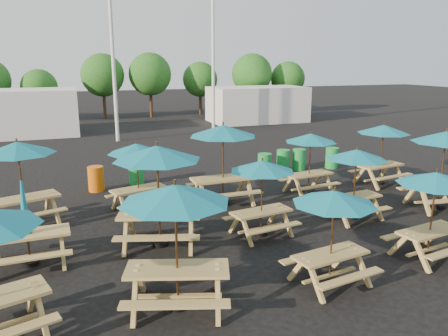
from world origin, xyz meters
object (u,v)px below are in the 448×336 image
object	(u,v)px
picnic_unit_10	(356,159)
waste_bin_3	(283,160)
picnic_unit_14	(383,133)
waste_bin_1	(136,172)
picnic_unit_3	(175,202)
picnic_unit_11	(311,142)
picnic_unit_8	(223,136)
picnic_unit_4	(157,160)
picnic_unit_6	(334,204)
picnic_unit_9	(436,184)
waste_bin_5	(332,158)
waste_bin_4	(299,159)
picnic_unit_1	(26,226)
picnic_unit_2	(18,153)
picnic_unit_13	(446,142)
picnic_unit_7	(262,171)
picnic_unit_5	(137,153)
waste_bin_2	(264,165)
waste_bin_0	(96,179)

from	to	relation	value
picnic_unit_10	waste_bin_3	world-z (taller)	picnic_unit_10
picnic_unit_14	waste_bin_1	distance (m)	9.20
picnic_unit_3	picnic_unit_11	distance (m)	8.21
picnic_unit_11	waste_bin_1	distance (m)	6.47
picnic_unit_11	picnic_unit_8	bearing A→B (deg)	172.96
picnic_unit_4	waste_bin_3	size ratio (longest dim) A/B	3.01
picnic_unit_6	picnic_unit_9	xyz separation A→B (m)	(2.85, 0.28, 0.05)
picnic_unit_6	waste_bin_5	world-z (taller)	picnic_unit_6
picnic_unit_14	picnic_unit_11	bearing A→B (deg)	173.00
picnic_unit_8	waste_bin_4	size ratio (longest dim) A/B	2.91
picnic_unit_9	picnic_unit_1	bearing A→B (deg)	154.19
picnic_unit_2	picnic_unit_8	world-z (taller)	picnic_unit_8
picnic_unit_10	waste_bin_4	size ratio (longest dim) A/B	2.35
picnic_unit_8	picnic_unit_9	bearing A→B (deg)	-60.48
picnic_unit_13	waste_bin_4	xyz separation A→B (m)	(-1.65, 5.87, -1.65)
picnic_unit_4	waste_bin_5	world-z (taller)	picnic_unit_4
picnic_unit_13	waste_bin_3	xyz separation A→B (m)	(-2.34, 5.96, -1.65)
picnic_unit_7	picnic_unit_14	xyz separation A→B (m)	(6.22, 2.99, 0.18)
picnic_unit_5	waste_bin_3	xyz separation A→B (m)	(6.48, 2.96, -1.36)
picnic_unit_3	picnic_unit_7	world-z (taller)	picnic_unit_3
picnic_unit_4	picnic_unit_13	size ratio (longest dim) A/B	1.09
picnic_unit_6	waste_bin_1	world-z (taller)	picnic_unit_6
picnic_unit_5	waste_bin_4	xyz separation A→B (m)	(7.18, 2.88, -1.36)
picnic_unit_14	waste_bin_1	xyz separation A→B (m)	(-8.54, 3.11, -1.48)
waste_bin_2	waste_bin_4	size ratio (longest dim) A/B	1.00
picnic_unit_7	waste_bin_3	distance (m)	7.28
waste_bin_4	waste_bin_5	size ratio (longest dim) A/B	1.00
picnic_unit_4	waste_bin_2	distance (m)	7.80
picnic_unit_9	picnic_unit_14	size ratio (longest dim) A/B	0.93
picnic_unit_7	waste_bin_0	world-z (taller)	picnic_unit_7
picnic_unit_3	picnic_unit_14	size ratio (longest dim) A/B	1.12
picnic_unit_1	waste_bin_4	distance (m)	11.67
picnic_unit_1	picnic_unit_14	size ratio (longest dim) A/B	1.02
picnic_unit_6	picnic_unit_11	world-z (taller)	picnic_unit_11
picnic_unit_13	waste_bin_4	size ratio (longest dim) A/B	2.77
picnic_unit_5	picnic_unit_1	bearing A→B (deg)	-150.64
waste_bin_1	waste_bin_2	distance (m)	5.07
picnic_unit_8	picnic_unit_11	world-z (taller)	picnic_unit_8
picnic_unit_4	picnic_unit_7	bearing A→B (deg)	12.14
waste_bin_5	picnic_unit_14	bearing A→B (deg)	-84.89
picnic_unit_2	waste_bin_2	world-z (taller)	picnic_unit_2
picnic_unit_4	picnic_unit_9	bearing A→B (deg)	-8.59
picnic_unit_2	waste_bin_3	bearing A→B (deg)	-0.81
picnic_unit_2	picnic_unit_3	distance (m)	6.33
picnic_unit_11	waste_bin_0	distance (m)	7.59
picnic_unit_4	waste_bin_5	bearing A→B (deg)	50.28
waste_bin_4	waste_bin_1	bearing A→B (deg)	179.07
picnic_unit_7	picnic_unit_8	xyz separation A→B (m)	(-0.04, 2.85, 0.45)
waste_bin_0	picnic_unit_11	bearing A→B (deg)	-21.88
picnic_unit_9	picnic_unit_10	bearing A→B (deg)	82.91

